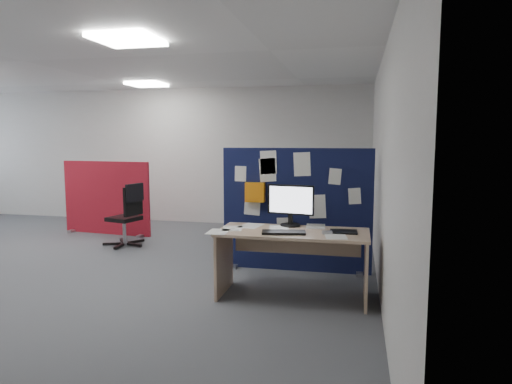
% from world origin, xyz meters
% --- Properties ---
extents(floor, '(9.00, 9.00, 0.00)m').
position_xyz_m(floor, '(0.00, 0.00, 0.00)').
color(floor, '#515358').
rests_on(floor, ground).
extents(ceiling, '(9.00, 7.00, 0.02)m').
position_xyz_m(ceiling, '(0.00, 0.00, 2.70)').
color(ceiling, white).
rests_on(ceiling, wall_back).
extents(wall_back, '(9.00, 0.02, 2.70)m').
position_xyz_m(wall_back, '(0.00, 3.50, 1.35)').
color(wall_back, silver).
rests_on(wall_back, floor).
extents(wall_right, '(0.02, 7.00, 2.70)m').
position_xyz_m(wall_right, '(4.50, 0.00, 1.35)').
color(wall_right, silver).
rests_on(wall_right, floor).
extents(ceiling_lights, '(4.10, 4.10, 0.04)m').
position_xyz_m(ceiling_lights, '(0.33, 0.67, 2.67)').
color(ceiling_lights, white).
rests_on(ceiling_lights, ceiling).
extents(navy_divider, '(1.92, 0.30, 1.59)m').
position_xyz_m(navy_divider, '(3.46, 0.53, 0.80)').
color(navy_divider, '#101B3B').
rests_on(navy_divider, floor).
extents(main_desk, '(1.60, 0.71, 0.73)m').
position_xyz_m(main_desk, '(3.58, -0.45, 0.55)').
color(main_desk, tan).
rests_on(main_desk, floor).
extents(monitor_main, '(0.53, 0.22, 0.46)m').
position_xyz_m(monitor_main, '(3.51, -0.22, 0.99)').
color(monitor_main, black).
rests_on(monitor_main, main_desk).
extents(keyboard, '(0.47, 0.25, 0.02)m').
position_xyz_m(keyboard, '(3.50, -0.64, 0.74)').
color(keyboard, black).
rests_on(keyboard, main_desk).
extents(mouse, '(0.11, 0.08, 0.03)m').
position_xyz_m(mouse, '(3.95, -0.56, 0.74)').
color(mouse, '#9A9A9F').
rests_on(mouse, main_desk).
extents(paper_tray, '(0.29, 0.23, 0.01)m').
position_xyz_m(paper_tray, '(4.11, -0.45, 0.74)').
color(paper_tray, black).
rests_on(paper_tray, main_desk).
extents(red_divider, '(1.74, 0.30, 1.30)m').
position_xyz_m(red_divider, '(-0.13, 2.06, 0.64)').
color(red_divider, maroon).
rests_on(red_divider, floor).
extents(office_chair, '(0.66, 0.64, 0.99)m').
position_xyz_m(office_chair, '(0.73, 1.27, 0.56)').
color(office_chair, black).
rests_on(office_chair, floor).
extents(desk_papers, '(1.46, 0.83, 0.00)m').
position_xyz_m(desk_papers, '(3.34, -0.45, 0.73)').
color(desk_papers, white).
rests_on(desk_papers, main_desk).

